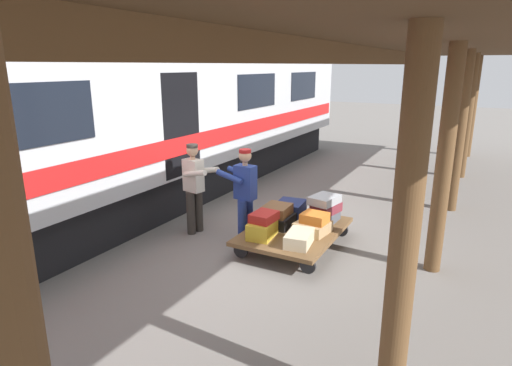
% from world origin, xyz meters
% --- Properties ---
extents(ground_plane, '(60.00, 60.00, 0.00)m').
position_xyz_m(ground_plane, '(0.00, 0.00, 0.00)').
color(ground_plane, slate).
extents(platform_canopy, '(3.20, 20.36, 3.56)m').
position_xyz_m(platform_canopy, '(-2.49, 0.00, 3.27)').
color(platform_canopy, brown).
rests_on(platform_canopy, ground_plane).
extents(train_car, '(3.02, 17.85, 4.00)m').
position_xyz_m(train_car, '(3.71, -0.00, 2.06)').
color(train_car, '#B7BABF').
rests_on(train_car, ground_plane).
extents(luggage_cart, '(1.48, 2.11, 0.32)m').
position_xyz_m(luggage_cart, '(-0.30, 0.20, 0.28)').
color(luggage_cart, brown).
rests_on(luggage_cart, ground_plane).
extents(suitcase_slate_roller, '(0.44, 0.64, 0.20)m').
position_xyz_m(suitcase_slate_roller, '(-0.64, -0.38, 0.42)').
color(suitcase_slate_roller, '#4C515B').
rests_on(suitcase_slate_roller, luggage_cart).
extents(suitcase_navy_fabric, '(0.55, 0.62, 0.28)m').
position_xyz_m(suitcase_navy_fabric, '(0.03, -0.38, 0.46)').
color(suitcase_navy_fabric, navy).
rests_on(suitcase_navy_fabric, luggage_cart).
extents(suitcase_cream_canvas, '(0.45, 0.65, 0.21)m').
position_xyz_m(suitcase_cream_canvas, '(-0.64, 0.78, 0.43)').
color(suitcase_cream_canvas, beige).
rests_on(suitcase_cream_canvas, luggage_cart).
extents(suitcase_yellow_case, '(0.44, 0.60, 0.27)m').
position_xyz_m(suitcase_yellow_case, '(0.03, 0.78, 0.46)').
color(suitcase_yellow_case, gold).
rests_on(suitcase_yellow_case, luggage_cart).
extents(suitcase_black_hardshell, '(0.53, 0.56, 0.20)m').
position_xyz_m(suitcase_black_hardshell, '(0.03, 0.20, 0.42)').
color(suitcase_black_hardshell, black).
rests_on(suitcase_black_hardshell, luggage_cart).
extents(suitcase_tan_vintage, '(0.57, 0.59, 0.19)m').
position_xyz_m(suitcase_tan_vintage, '(-0.64, 0.20, 0.41)').
color(suitcase_tan_vintage, tan).
rests_on(suitcase_tan_vintage, luggage_cart).
extents(suitcase_orange_carryall, '(0.44, 0.40, 0.16)m').
position_xyz_m(suitcase_orange_carryall, '(-0.67, 0.20, 0.59)').
color(suitcase_orange_carryall, '#CC6B23').
rests_on(suitcase_orange_carryall, suitcase_tan_vintage).
extents(suitcase_burgundy_valise, '(0.48, 0.60, 0.17)m').
position_xyz_m(suitcase_burgundy_valise, '(-0.67, -0.36, 0.60)').
color(suitcase_burgundy_valise, maroon).
rests_on(suitcase_burgundy_valise, suitcase_slate_roller).
extents(suitcase_gray_aluminum, '(0.51, 0.62, 0.14)m').
position_xyz_m(suitcase_gray_aluminum, '(-0.64, -0.35, 0.75)').
color(suitcase_gray_aluminum, '#9EA0A5').
rests_on(suitcase_gray_aluminum, suitcase_burgundy_valise).
extents(suitcase_red_plastic, '(0.37, 0.47, 0.15)m').
position_xyz_m(suitcase_red_plastic, '(0.01, 0.75, 0.67)').
color(suitcase_red_plastic, '#AD231E').
rests_on(suitcase_red_plastic, suitcase_yellow_case).
extents(suitcase_brown_leather, '(0.46, 0.53, 0.18)m').
position_xyz_m(suitcase_brown_leather, '(0.04, 0.19, 0.61)').
color(suitcase_brown_leather, brown).
rests_on(suitcase_brown_leather, suitcase_black_hardshell).
extents(porter_in_overalls, '(0.69, 0.47, 1.70)m').
position_xyz_m(porter_in_overalls, '(0.56, 0.45, 0.93)').
color(porter_in_overalls, navy).
rests_on(porter_in_overalls, ground_plane).
extents(porter_by_door, '(0.71, 0.51, 1.70)m').
position_xyz_m(porter_by_door, '(1.60, 0.49, 0.93)').
color(porter_by_door, '#332D28').
rests_on(porter_by_door, ground_plane).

